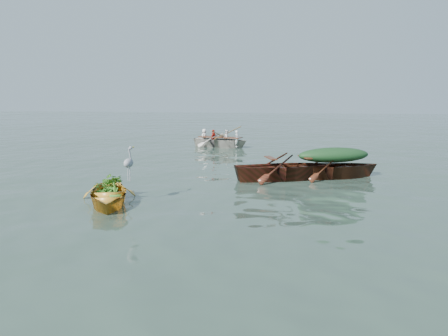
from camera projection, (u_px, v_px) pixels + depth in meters
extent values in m
plane|color=#33473B|center=(181.00, 212.00, 10.59)|extent=(140.00, 140.00, 0.00)
imported|color=gold|center=(108.00, 204.00, 11.36)|extent=(2.67, 3.59, 0.90)
imported|color=#502312|center=(333.00, 178.00, 15.09)|extent=(4.82, 3.14, 1.10)
imported|color=#582016|center=(287.00, 180.00, 14.78)|extent=(5.21, 3.43, 1.21)
imported|color=beige|center=(220.00, 147.00, 24.40)|extent=(4.68, 2.39, 1.08)
ellipsoid|color=#193E1B|center=(334.00, 155.00, 14.96)|extent=(2.65, 1.73, 0.52)
imported|color=#376D1C|center=(109.00, 172.00, 11.78)|extent=(1.01, 1.11, 0.60)
imported|color=silver|center=(220.00, 131.00, 24.26)|extent=(3.34, 1.93, 0.76)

